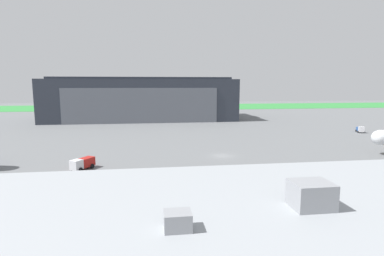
% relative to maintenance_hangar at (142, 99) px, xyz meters
% --- Properties ---
extents(ground_plane, '(440.00, 440.00, 0.00)m').
position_rel_maintenance_hangar_xyz_m(ground_plane, '(20.28, -80.17, -9.49)').
color(ground_plane, slate).
extents(grass_field_strip, '(440.00, 56.00, 0.08)m').
position_rel_maintenance_hangar_xyz_m(grass_field_strip, '(20.28, 75.72, -9.45)').
color(grass_field_strip, '#338C3D').
rests_on(grass_field_strip, ground_plane).
extents(maintenance_hangar, '(85.54, 36.14, 19.91)m').
position_rel_maintenance_hangar_xyz_m(maintenance_hangar, '(0.00, 0.00, 0.00)').
color(maintenance_hangar, '#2D333D').
rests_on(maintenance_hangar, ground_plane).
extents(baggage_tug, '(4.22, 5.16, 2.25)m').
position_rel_maintenance_hangar_xyz_m(baggage_tug, '(-9.13, -87.54, -8.23)').
color(baggage_tug, silver).
rests_on(baggage_tug, ground_plane).
extents(ops_van, '(3.18, 4.65, 2.21)m').
position_rel_maintenance_hangar_xyz_m(ops_van, '(75.49, -52.69, -8.42)').
color(ops_van, silver).
rests_on(ops_van, ground_plane).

